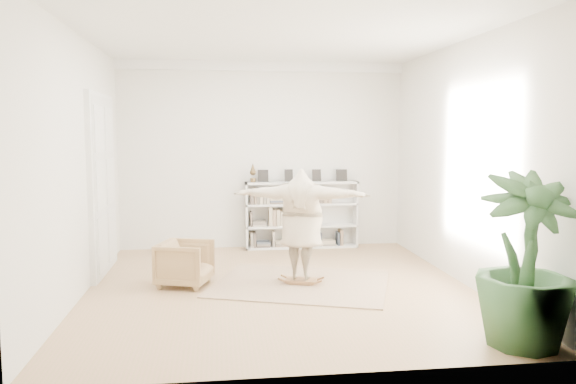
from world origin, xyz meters
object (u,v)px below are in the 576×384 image
object	(u,v)px
rocker_board	(301,280)
person	(301,222)
houseplant	(526,260)
armchair	(185,263)
bookshelf	(301,215)

from	to	relation	value
rocker_board	person	xyz separation A→B (m)	(0.00, 0.00, 0.87)
rocker_board	houseplant	xyz separation A→B (m)	(1.97, -2.67, 0.86)
armchair	bookshelf	bearing A→B (deg)	-22.84
person	rocker_board	bearing A→B (deg)	40.12
bookshelf	person	xyz separation A→B (m)	(-0.41, -2.70, 0.30)
rocker_board	person	distance (m)	0.87
bookshelf	rocker_board	size ratio (longest dim) A/B	4.23
bookshelf	person	distance (m)	2.75
bookshelf	armchair	distance (m)	3.31
houseplant	rocker_board	bearing A→B (deg)	126.37
bookshelf	houseplant	xyz separation A→B (m)	(1.56, -5.37, 0.29)
armchair	houseplant	size ratio (longest dim) A/B	0.40
armchair	rocker_board	xyz separation A→B (m)	(1.70, -0.17, -0.27)
armchair	houseplant	xyz separation A→B (m)	(3.67, -2.84, 0.59)
rocker_board	person	bearing A→B (deg)	40.12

